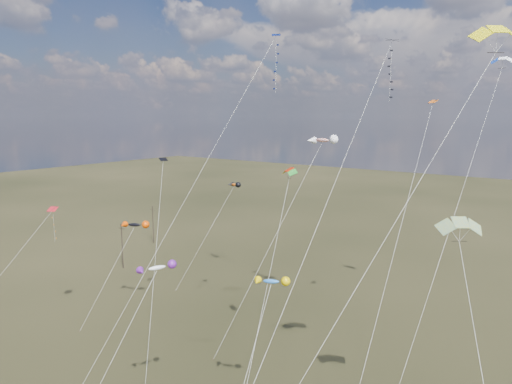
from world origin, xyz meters
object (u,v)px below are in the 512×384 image
Objects in this scene: utility_pole_near at (122,246)px; diamond_black_high at (381,91)px; utility_pole_far at (153,224)px; parafoil_yellow at (497,31)px; novelty_black_orange at (134,225)px.

diamond_black_high is at bearing -8.48° from utility_pole_near.
parafoil_yellow reaches higher than utility_pole_far.
diamond_black_high reaches higher than utility_pole_far.
novelty_black_orange reaches higher than utility_pole_far.
utility_pole_far is 0.25× the size of parafoil_yellow.
utility_pole_near is 0.25× the size of parafoil_yellow.
parafoil_yellow is (67.54, -31.33, 27.38)m from utility_pole_far.
novelty_black_orange is (26.47, -25.78, 8.68)m from utility_pole_far.
diamond_black_high is (56.73, -21.27, 24.67)m from utility_pole_far.
utility_pole_near is at bearing 147.47° from novelty_black_orange.
diamond_black_high is 15.02m from parafoil_yellow.
novelty_black_orange reaches higher than utility_pole_near.
parafoil_yellow is at bearing -16.22° from utility_pole_near.
novelty_black_orange is at bearing 172.31° from parafoil_yellow.
diamond_black_high reaches higher than utility_pole_near.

